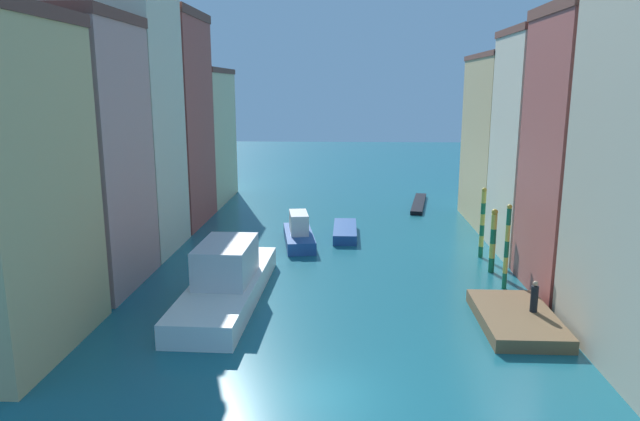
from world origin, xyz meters
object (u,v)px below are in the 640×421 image
(mooring_pole_0, at_px, (507,246))
(motorboat_0, at_px, (345,231))
(mooring_pole_1, at_px, (493,240))
(vaporetto_white, at_px, (227,280))
(mooring_pole_2, at_px, (482,222))
(gondola_black, at_px, (419,204))
(motorboat_1, at_px, (299,233))
(person_on_dock, at_px, (534,297))
(waterfront_dock, at_px, (516,319))

(mooring_pole_0, relative_size, motorboat_0, 0.85)
(mooring_pole_1, xyz_separation_m, vaporetto_white, (-15.62, -5.54, -0.97))
(mooring_pole_0, bearing_deg, vaporetto_white, -170.94)
(mooring_pole_2, distance_m, gondola_black, 17.72)
(motorboat_0, height_order, motorboat_1, motorboat_1)
(gondola_black, distance_m, motorboat_1, 18.10)
(gondola_black, bearing_deg, person_on_dock, -85.72)
(person_on_dock, bearing_deg, mooring_pole_2, 90.12)
(motorboat_0, bearing_deg, mooring_pole_1, -42.68)
(vaporetto_white, height_order, motorboat_1, vaporetto_white)
(mooring_pole_1, relative_size, mooring_pole_2, 0.84)
(motorboat_0, bearing_deg, mooring_pole_0, -51.33)
(mooring_pole_0, distance_m, motorboat_1, 15.67)
(waterfront_dock, distance_m, mooring_pole_1, 8.49)
(motorboat_0, bearing_deg, motorboat_1, -143.64)
(vaporetto_white, distance_m, motorboat_0, 15.46)
(gondola_black, bearing_deg, mooring_pole_0, -84.98)
(mooring_pole_1, distance_m, mooring_pole_2, 3.28)
(motorboat_1, bearing_deg, mooring_pole_2, -12.28)
(mooring_pole_1, distance_m, motorboat_0, 12.69)
(person_on_dock, distance_m, mooring_pole_2, 11.40)
(person_on_dock, height_order, motorboat_1, motorboat_1)
(mooring_pole_0, distance_m, mooring_pole_1, 3.08)
(mooring_pole_1, distance_m, gondola_black, 20.89)
(person_on_dock, relative_size, motorboat_1, 0.24)
(mooring_pole_2, bearing_deg, person_on_dock, -89.88)
(waterfront_dock, bearing_deg, vaporetto_white, 169.61)
(mooring_pole_2, relative_size, motorboat_0, 0.82)
(mooring_pole_1, relative_size, motorboat_1, 0.61)
(vaporetto_white, bearing_deg, mooring_pole_2, 29.29)
(gondola_black, bearing_deg, motorboat_1, -125.78)
(person_on_dock, distance_m, vaporetto_white, 15.91)
(person_on_dock, distance_m, gondola_black, 28.90)
(mooring_pole_1, xyz_separation_m, mooring_pole_2, (0.06, 3.25, 0.38))
(vaporetto_white, xyz_separation_m, motorboat_0, (6.37, 14.06, -0.75))
(vaporetto_white, relative_size, gondola_black, 1.39)
(mooring_pole_0, bearing_deg, motorboat_1, 144.40)
(person_on_dock, relative_size, mooring_pole_2, 0.33)
(vaporetto_white, distance_m, gondola_black, 29.54)
(mooring_pole_1, xyz_separation_m, gondola_black, (-2.07, 20.70, -1.91))
(waterfront_dock, bearing_deg, motorboat_0, 116.81)
(motorboat_1, bearing_deg, mooring_pole_1, -25.45)
(waterfront_dock, height_order, gondola_black, waterfront_dock)
(motorboat_1, bearing_deg, motorboat_0, 36.36)
(mooring_pole_0, distance_m, gondola_black, 23.95)
(mooring_pole_1, height_order, motorboat_1, mooring_pole_1)
(vaporetto_white, bearing_deg, gondola_black, 62.69)
(mooring_pole_0, height_order, vaporetto_white, mooring_pole_0)
(mooring_pole_2, bearing_deg, vaporetto_white, -150.71)
(vaporetto_white, xyz_separation_m, gondola_black, (13.55, 26.24, -0.94))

